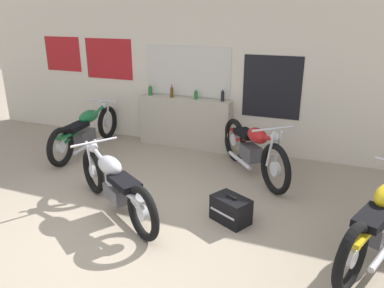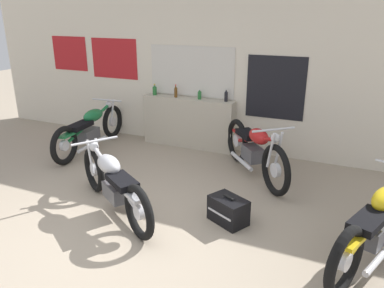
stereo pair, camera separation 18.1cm
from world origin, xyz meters
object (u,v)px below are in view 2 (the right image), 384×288
Objects in this scene: bottle_center at (200,95)px; motorcycle_yellow at (379,222)px; motorcycle_red at (254,149)px; motorcycle_green at (91,129)px; bottle_right_center at (226,96)px; motorcycle_silver at (114,183)px; bottle_left_center at (176,92)px; hard_case_black at (228,210)px; bottle_leftmost at (155,90)px.

motorcycle_yellow is at bearing -38.38° from bottle_center.
motorcycle_green is (-3.06, -0.07, -0.03)m from motorcycle_red.
motorcycle_yellow reaches higher than motorcycle_green.
motorcycle_silver is at bearing -101.36° from bottle_right_center.
bottle_left_center is at bearing 154.68° from motorcycle_red.
motorcycle_green is (-1.32, -0.89, -0.63)m from bottle_left_center.
bottle_right_center is 0.14× the size of motorcycle_red.
hard_case_black is (0.09, -1.47, -0.28)m from motorcycle_red.
motorcycle_green is at bearing 163.15° from motorcycle_yellow.
hard_case_black is at bearing 13.54° from motorcycle_silver.
bottle_left_center is 0.47m from bottle_center.
bottle_leftmost is 0.38× the size of hard_case_black.
bottle_left_center is 1.03× the size of bottle_right_center.
motorcycle_green reaches higher than motorcycle_silver.
motorcycle_red reaches higher than motorcycle_yellow.
bottle_center is at bearing 141.62° from motorcycle_yellow.
motorcycle_silver reaches higher than hard_case_black.
bottle_left_center is at bearing -177.21° from bottle_center.
motorcycle_yellow is 3.82× the size of hard_case_black.
bottle_left_center is at bearing 145.88° from motorcycle_yellow.
motorcycle_yellow is (1.70, -1.51, -0.02)m from motorcycle_red.
motorcycle_yellow is at bearing -34.12° from bottle_left_center.
bottle_leftmost is at bearing 148.90° from motorcycle_yellow.
motorcycle_silver is 3.03m from motorcycle_yellow.
motorcycle_green is at bearing -178.77° from motorcycle_red.
bottle_leftmost is 0.88× the size of bottle_left_center.
bottle_center is 2.10m from motorcycle_green.
motorcycle_yellow is at bearing 5.66° from motorcycle_silver.
bottle_center is at bearing 89.11° from motorcycle_silver.
bottle_leftmost is 0.12× the size of motorcycle_silver.
hard_case_black is at bearing -45.26° from bottle_leftmost.
bottle_center reaches higher than motorcycle_red.
bottle_right_center is 2.55m from motorcycle_green.
bottle_leftmost is 1.08× the size of bottle_center.
motorcycle_red is (1.28, -0.85, -0.58)m from bottle_center.
motorcycle_silver is at bearing -126.15° from motorcycle_red.
bottle_left_center is 0.11× the size of motorcycle_yellow.
bottle_leftmost is at bearing -179.92° from bottle_center.
motorcycle_red is at bearing 1.23° from motorcycle_green.
motorcycle_yellow is (3.02, 0.30, 0.01)m from motorcycle_silver.
motorcycle_green is at bearing -157.59° from bottle_right_center.
bottle_left_center is 0.13× the size of motorcycle_silver.
bottle_center is 0.09× the size of motorcycle_green.
motorcycle_green is (-2.28, -0.94, -0.63)m from bottle_right_center.
motorcycle_red is at bearing -21.02° from bottle_leftmost.
hard_case_black is at bearing -59.47° from bottle_center.
motorcycle_yellow is at bearing -1.42° from hard_case_black.
motorcycle_green is 4.04× the size of hard_case_black.
bottle_right_center reaches higher than hard_case_black.
motorcycle_green is 1.21× the size of motorcycle_silver.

